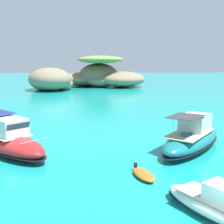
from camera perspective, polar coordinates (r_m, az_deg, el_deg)
islet_large at (r=93.99m, az=-2.05°, el=7.14°), size 32.06×25.42×9.82m
islet_small at (r=83.53m, az=-12.35°, el=6.20°), size 15.42×19.96×6.34m
motorboat_white at (r=16.29m, az=20.37°, el=-17.21°), size 5.00×6.66×1.94m
motorboat_teal at (r=27.40m, az=15.64°, el=-4.93°), size 9.42×10.23×3.35m
motorboat_red at (r=26.95m, az=-20.02°, el=-5.41°), size 9.71×10.06×3.37m
dinghy_tender at (r=20.48m, az=6.26°, el=-12.18°), size 1.69×2.87×0.58m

